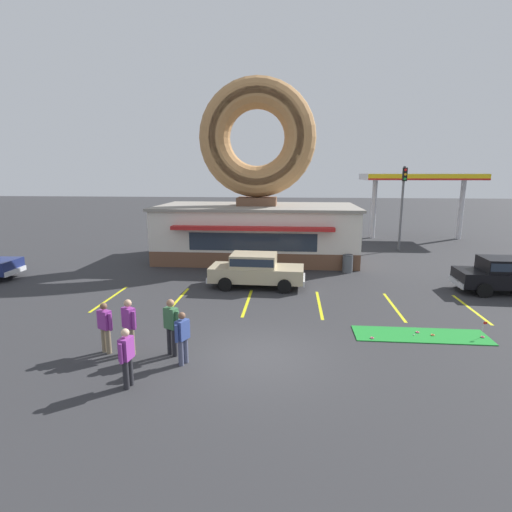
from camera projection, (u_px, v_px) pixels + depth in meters
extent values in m
plane|color=#2D2D30|center=(258.00, 357.00, 11.79)|extent=(160.00, 160.00, 0.00)
cube|color=brown|center=(257.00, 251.00, 25.46)|extent=(12.00, 6.00, 0.90)
cube|color=silver|center=(257.00, 226.00, 25.14)|extent=(12.00, 6.00, 2.30)
cube|color=gray|center=(257.00, 207.00, 24.89)|extent=(12.30, 6.30, 0.16)
cube|color=#B21E1E|center=(252.00, 229.00, 21.86)|extent=(9.00, 0.60, 0.20)
cube|color=#232D3D|center=(252.00, 242.00, 22.30)|extent=(7.20, 0.03, 1.00)
cube|color=brown|center=(257.00, 201.00, 24.82)|extent=(2.40, 1.80, 0.50)
torus|color=#B27F4C|center=(257.00, 138.00, 24.05)|extent=(7.10, 1.90, 7.10)
torus|color=#9E6B42|center=(256.00, 137.00, 23.63)|extent=(6.25, 1.05, 6.24)
cube|color=#1E842D|center=(421.00, 335.00, 13.31)|extent=(4.37, 1.29, 0.03)
torus|color=#D8667F|center=(417.00, 332.00, 13.48)|extent=(0.13, 0.13, 0.04)
torus|color=#D8667F|center=(372.00, 338.00, 13.02)|extent=(0.13, 0.13, 0.04)
torus|color=#D8667F|center=(483.00, 337.00, 13.09)|extent=(0.13, 0.13, 0.04)
torus|color=#D17F47|center=(433.00, 335.00, 13.25)|extent=(0.13, 0.13, 0.04)
sphere|color=white|center=(414.00, 335.00, 13.26)|extent=(0.04, 0.04, 0.04)
cylinder|color=silver|center=(483.00, 329.00, 13.05)|extent=(0.01, 0.01, 0.55)
cube|color=red|center=(485.00, 323.00, 13.00)|extent=(0.12, 0.01, 0.08)
cube|color=black|center=(508.00, 279.00, 18.00)|extent=(4.44, 1.87, 0.68)
cube|color=black|center=(507.00, 265.00, 17.89)|extent=(2.14, 1.61, 0.60)
cube|color=#232D3D|center=(507.00, 264.00, 17.88)|extent=(2.05, 1.63, 0.36)
cube|color=silver|center=(456.00, 282.00, 18.30)|extent=(0.14, 1.67, 0.24)
cylinder|color=black|center=(468.00, 280.00, 19.08)|extent=(0.65, 0.24, 0.64)
cylinder|color=black|center=(484.00, 290.00, 17.36)|extent=(0.65, 0.24, 0.64)
cube|color=silver|center=(15.00, 271.00, 20.35)|extent=(0.17, 1.67, 0.24)
cylinder|color=black|center=(10.00, 269.00, 21.28)|extent=(0.65, 0.25, 0.64)
cube|color=#BCAD89|center=(257.00, 273.00, 18.94)|extent=(4.46, 1.92, 0.68)
cube|color=#BCAD89|center=(254.00, 260.00, 18.83)|extent=(2.16, 1.64, 0.60)
cube|color=#232D3D|center=(254.00, 260.00, 18.83)|extent=(2.07, 1.66, 0.36)
cube|color=silver|center=(304.00, 280.00, 18.72)|extent=(0.16, 1.67, 0.24)
cube|color=silver|center=(211.00, 277.00, 19.26)|extent=(0.16, 1.67, 0.24)
cylinder|color=black|center=(286.00, 276.00, 19.70)|extent=(0.65, 0.24, 0.64)
cylinder|color=black|center=(284.00, 286.00, 17.99)|extent=(0.65, 0.24, 0.64)
cylinder|color=black|center=(232.00, 275.00, 20.03)|extent=(0.65, 0.24, 0.64)
cylinder|color=black|center=(225.00, 284.00, 18.32)|extent=(0.65, 0.24, 0.64)
cylinder|color=#7F7056|center=(109.00, 341.00, 11.93)|extent=(0.15, 0.15, 0.77)
cylinder|color=#7F7056|center=(104.00, 340.00, 12.03)|extent=(0.15, 0.15, 0.77)
cube|color=#8C3393|center=(105.00, 320.00, 11.85)|extent=(0.45, 0.38, 0.56)
cylinder|color=#8C3393|center=(110.00, 322.00, 11.73)|extent=(0.10, 0.10, 0.52)
cylinder|color=#8C3393|center=(99.00, 319.00, 11.98)|extent=(0.10, 0.10, 0.52)
sphere|color=brown|center=(103.00, 306.00, 11.76)|extent=(0.21, 0.21, 0.21)
cylinder|color=#474C66|center=(186.00, 350.00, 11.35)|extent=(0.15, 0.15, 0.76)
cylinder|color=#474C66|center=(181.00, 353.00, 11.18)|extent=(0.15, 0.15, 0.76)
cube|color=#33478C|center=(182.00, 330.00, 11.13)|extent=(0.38, 0.45, 0.55)
cylinder|color=#33478C|center=(188.00, 328.00, 11.35)|extent=(0.10, 0.10, 0.51)
cylinder|color=#33478C|center=(176.00, 334.00, 10.93)|extent=(0.10, 0.10, 0.51)
sphere|color=brown|center=(182.00, 316.00, 11.05)|extent=(0.20, 0.20, 0.20)
cylinder|color=#232328|center=(130.00, 371.00, 10.14)|extent=(0.15, 0.15, 0.77)
cylinder|color=#232328|center=(126.00, 375.00, 9.95)|extent=(0.15, 0.15, 0.77)
cube|color=#8C3393|center=(126.00, 348.00, 9.91)|extent=(0.29, 0.41, 0.56)
cylinder|color=#8C3393|center=(132.00, 345.00, 10.16)|extent=(0.10, 0.10, 0.52)
cylinder|color=#8C3393|center=(121.00, 354.00, 9.68)|extent=(0.10, 0.10, 0.52)
sphere|color=beige|center=(125.00, 333.00, 9.83)|extent=(0.21, 0.21, 0.21)
cylinder|color=#232328|center=(170.00, 341.00, 11.85)|extent=(0.15, 0.15, 0.85)
cylinder|color=#232328|center=(175.00, 342.00, 11.75)|extent=(0.15, 0.15, 0.85)
cube|color=#386B42|center=(171.00, 318.00, 11.65)|extent=(0.45, 0.38, 0.62)
cylinder|color=#386B42|center=(165.00, 317.00, 11.78)|extent=(0.10, 0.10, 0.57)
cylinder|color=#386B42|center=(178.00, 321.00, 11.53)|extent=(0.10, 0.10, 0.57)
sphere|color=#9E7051|center=(170.00, 303.00, 11.56)|extent=(0.23, 0.23, 0.23)
cylinder|color=#7F7056|center=(128.00, 340.00, 11.97)|extent=(0.15, 0.15, 0.83)
cylinder|color=#7F7056|center=(132.00, 341.00, 11.85)|extent=(0.15, 0.15, 0.83)
cube|color=#8C3393|center=(129.00, 318.00, 11.76)|extent=(0.45, 0.40, 0.61)
cylinder|color=#8C3393|center=(124.00, 317.00, 11.92)|extent=(0.10, 0.10, 0.56)
cylinder|color=#8C3393|center=(134.00, 320.00, 11.62)|extent=(0.10, 0.10, 0.56)
sphere|color=tan|center=(128.00, 303.00, 11.67)|extent=(0.22, 0.22, 0.22)
cylinder|color=#51565B|center=(348.00, 264.00, 21.79)|extent=(0.56, 0.56, 0.95)
torus|color=#303437|center=(348.00, 255.00, 21.69)|extent=(0.57, 0.57, 0.05)
cylinder|color=#595B60|center=(402.00, 209.00, 27.66)|extent=(0.16, 0.16, 5.80)
cube|color=black|center=(405.00, 174.00, 27.01)|extent=(0.28, 0.24, 0.90)
sphere|color=red|center=(406.00, 170.00, 26.83)|extent=(0.18, 0.18, 0.18)
sphere|color=orange|center=(405.00, 174.00, 26.89)|extent=(0.18, 0.18, 0.18)
sphere|color=green|center=(405.00, 179.00, 26.95)|extent=(0.18, 0.18, 0.18)
cylinder|color=silver|center=(374.00, 209.00, 33.19)|extent=(0.40, 0.40, 4.80)
cylinder|color=silver|center=(461.00, 210.00, 32.58)|extent=(0.40, 0.40, 4.80)
cube|color=silver|center=(420.00, 177.00, 32.35)|extent=(9.00, 4.40, 0.50)
cube|color=yellow|center=(429.00, 177.00, 30.18)|extent=(9.00, 0.04, 0.44)
cube|color=red|center=(429.00, 179.00, 30.19)|extent=(9.00, 0.04, 0.12)
cube|color=yellow|center=(110.00, 298.00, 17.26)|extent=(0.12, 3.60, 0.01)
cube|color=yellow|center=(177.00, 300.00, 17.00)|extent=(0.12, 3.60, 0.01)
cube|color=yellow|center=(247.00, 302.00, 16.74)|extent=(0.12, 3.60, 0.01)
cube|color=yellow|center=(319.00, 304.00, 16.48)|extent=(0.12, 3.60, 0.01)
cube|color=yellow|center=(394.00, 307.00, 16.22)|extent=(0.12, 3.60, 0.01)
cube|color=yellow|center=(471.00, 309.00, 15.96)|extent=(0.12, 3.60, 0.01)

